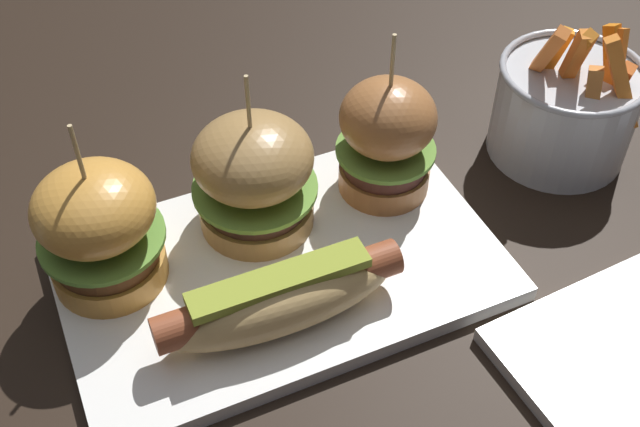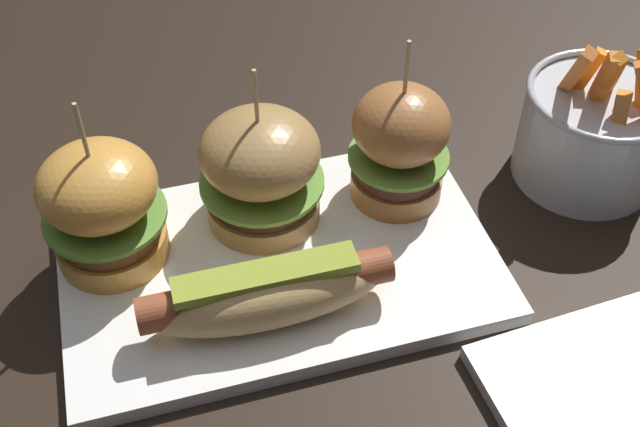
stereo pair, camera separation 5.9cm
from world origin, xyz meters
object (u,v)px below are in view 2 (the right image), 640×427
Objects in this scene: slider_left at (102,206)px; fries_bucket at (594,131)px; slider_center at (257,170)px; hot_dog at (267,292)px; platter_main at (279,264)px; slider_right at (400,144)px.

slider_left is 1.03× the size of fries_bucket.
slider_center is 0.29m from fries_bucket.
hot_dog is 0.11m from slider_center.
slider_center is at bearing 93.24° from platter_main.
hot_dog is 0.14m from slider_left.
slider_right reaches higher than slider_center.
slider_left reaches higher than hot_dog.
slider_left reaches higher than platter_main.
slider_right reaches higher than slider_left.
platter_main is at bearing -158.04° from slider_right.
platter_main is 0.14m from slider_left.
platter_main is 2.29× the size of slider_left.
hot_dog is (-0.02, -0.05, 0.03)m from platter_main.
fries_bucket is (0.31, 0.09, 0.01)m from hot_dog.
slider_left is at bearing 137.81° from hot_dog.
slider_left is at bearing -175.67° from slider_center.
slider_right reaches higher than fries_bucket.
fries_bucket is at bearing -2.63° from slider_center.
platter_main is 0.08m from slider_center.
slider_right is (0.13, 0.10, 0.03)m from hot_dog.
platter_main is 2.25× the size of slider_right.
slider_right is (0.23, 0.00, 0.00)m from slider_left.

